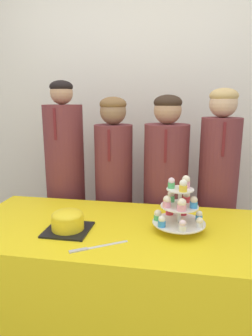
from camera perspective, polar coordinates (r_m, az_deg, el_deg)
wall_back at (r=2.67m, az=2.75°, el=10.81°), size 9.00×0.06×2.70m
table at (r=1.87m, az=-2.48°, el=-21.79°), size 1.65×0.79×0.77m
round_cake at (r=1.64m, az=-11.05°, el=-9.78°), size 0.23×0.23×0.12m
cake_knife at (r=1.46m, az=-7.01°, el=-14.96°), size 0.25×0.17×0.01m
cupcake_stand at (r=1.61m, az=10.07°, el=-7.37°), size 0.28×0.28×0.30m
student_0 at (r=2.39m, az=-11.33°, el=-4.36°), size 0.29×0.30×1.58m
student_1 at (r=2.29m, az=-2.31°, el=-5.96°), size 0.28×0.28×1.47m
student_2 at (r=2.25m, az=7.40°, el=-6.64°), size 0.32×0.32×1.48m
student_3 at (r=2.25m, az=16.83°, el=-6.11°), size 0.27×0.28×1.52m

